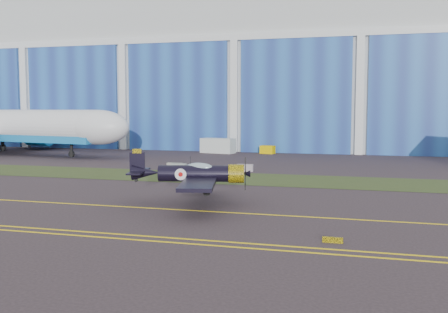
# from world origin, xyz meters

# --- Properties ---
(ground) EXTENTS (260.00, 260.00, 0.00)m
(ground) POSITION_xyz_m (0.00, 0.00, 0.00)
(ground) COLOR #372B30
(ground) RESTS_ON ground
(grass_median) EXTENTS (260.00, 10.00, 0.02)m
(grass_median) POSITION_xyz_m (0.00, 14.00, 0.02)
(grass_median) COLOR #475128
(grass_median) RESTS_ON ground
(hangar) EXTENTS (220.00, 45.70, 30.00)m
(hangar) POSITION_xyz_m (0.00, 71.79, 14.96)
(hangar) COLOR silver
(hangar) RESTS_ON ground
(taxiway_centreline) EXTENTS (200.00, 0.20, 0.02)m
(taxiway_centreline) POSITION_xyz_m (0.00, -5.00, 0.01)
(taxiway_centreline) COLOR yellow
(taxiway_centreline) RESTS_ON ground
(guard_board_right) EXTENTS (1.20, 0.15, 0.35)m
(guard_board_right) POSITION_xyz_m (22.00, -12.00, 0.17)
(guard_board_right) COLOR yellow
(guard_board_right) RESTS_ON ground
(warbird) EXTENTS (13.89, 15.60, 3.98)m
(warbird) POSITION_xyz_m (10.11, -2.33, 2.55)
(warbird) COLOR black
(warbird) RESTS_ON ground
(shipping_container) EXTENTS (6.37, 3.56, 2.60)m
(shipping_container) POSITION_xyz_m (-2.12, 45.97, 1.30)
(shipping_container) COLOR silver
(shipping_container) RESTS_ON ground
(tug) EXTENTS (2.66, 1.96, 1.41)m
(tug) POSITION_xyz_m (6.64, 47.01, 0.70)
(tug) COLOR #EEC600
(tug) RESTS_ON ground
(barrier_a) EXTENTS (2.05, 0.78, 0.90)m
(barrier_a) POSITION_xyz_m (0.58, 19.37, 0.45)
(barrier_a) COLOR gray
(barrier_a) RESTS_ON ground
(barrier_b) EXTENTS (2.00, 0.60, 0.90)m
(barrier_b) POSITION_xyz_m (-0.22, 19.91, 0.45)
(barrier_b) COLOR gray
(barrier_b) RESTS_ON ground
(barrier_c) EXTENTS (2.04, 0.74, 0.90)m
(barrier_c) POSITION_xyz_m (8.91, 20.69, 0.45)
(barrier_c) COLOR gray
(barrier_c) RESTS_ON ground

